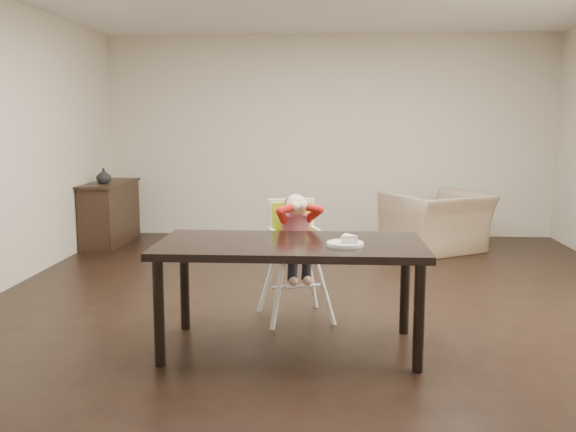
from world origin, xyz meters
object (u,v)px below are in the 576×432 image
object	(u,v)px
sideboard	(110,213)
high_chair	(295,231)
dining_table	(291,253)
armchair	(437,212)

from	to	relation	value
sideboard	high_chair	bearing A→B (deg)	-49.76
dining_table	armchair	size ratio (longest dim) A/B	1.65
high_chair	armchair	xyz separation A→B (m)	(1.57, 2.71, -0.23)
dining_table	high_chair	world-z (taller)	high_chair
armchair	sideboard	world-z (taller)	armchair
sideboard	dining_table	bearing A→B (deg)	-55.61
dining_table	sideboard	world-z (taller)	sideboard
armchair	sideboard	distance (m)	4.09
armchair	sideboard	xyz separation A→B (m)	(-4.08, 0.25, -0.08)
high_chair	sideboard	distance (m)	3.90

